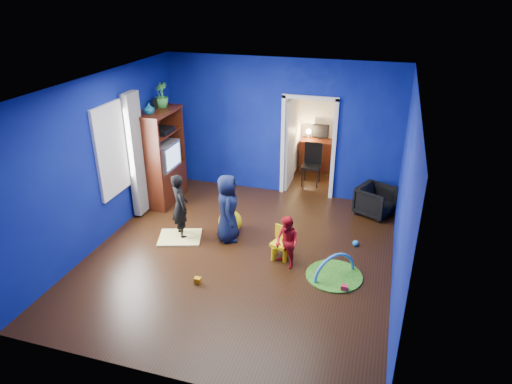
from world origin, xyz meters
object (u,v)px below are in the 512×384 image
(armchair, at_px, (375,201))
(folding_chair, at_px, (311,166))
(vase, at_px, (149,108))
(crt_tv, at_px, (163,155))
(child_black, at_px, (180,206))
(tv_armoire, at_px, (161,157))
(toddler_red, at_px, (287,242))
(hopper_ball, at_px, (230,222))
(study_desk, at_px, (318,155))
(child_navy, at_px, (228,208))
(play_mat, at_px, (334,276))
(kid_chair, at_px, (281,245))

(armchair, height_order, folding_chair, folding_chair)
(vase, relative_size, crt_tv, 0.31)
(vase, bearing_deg, armchair, 12.01)
(child_black, bearing_deg, tv_armoire, -5.12)
(toddler_red, height_order, hopper_ball, toddler_red)
(child_black, relative_size, study_desk, 1.38)
(vase, distance_m, tv_armoire, 1.13)
(toddler_red, bearing_deg, study_desk, 128.66)
(child_navy, bearing_deg, play_mat, -127.30)
(armchair, relative_size, crt_tv, 0.94)
(tv_armoire, distance_m, play_mat, 4.32)
(toddler_red, xyz_separation_m, folding_chair, (-0.22, 3.37, 0.01))
(kid_chair, bearing_deg, hopper_ball, 170.02)
(study_desk, xyz_separation_m, folding_chair, (0.00, -0.96, 0.09))
(hopper_ball, distance_m, play_mat, 2.23)
(toddler_red, bearing_deg, folding_chair, 129.49)
(armchair, bearing_deg, child_black, 143.80)
(hopper_ball, relative_size, play_mat, 0.49)
(armchair, distance_m, child_black, 3.83)
(kid_chair, bearing_deg, play_mat, 1.61)
(kid_chair, xyz_separation_m, play_mat, (0.95, -0.27, -0.24))
(tv_armoire, xyz_separation_m, study_desk, (2.82, 2.68, -0.60))
(kid_chair, bearing_deg, folding_chair, 109.04)
(crt_tv, distance_m, hopper_ball, 2.11)
(armchair, height_order, child_black, child_black)
(toddler_red, relative_size, hopper_ball, 2.04)
(play_mat, bearing_deg, toddler_red, 174.68)
(play_mat, xyz_separation_m, folding_chair, (-1.02, 3.45, 0.45))
(vase, relative_size, play_mat, 0.24)
(vase, xyz_separation_m, study_desk, (2.82, 2.98, -1.69))
(crt_tv, distance_m, study_desk, 3.91)
(armchair, relative_size, toddler_red, 0.74)
(armchair, relative_size, vase, 3.03)
(crt_tv, relative_size, hopper_ball, 1.60)
(kid_chair, bearing_deg, crt_tv, 170.66)
(hopper_ball, bearing_deg, kid_chair, -27.71)
(play_mat, bearing_deg, vase, 159.56)
(armchair, xyz_separation_m, play_mat, (-0.47, -2.35, -0.29))
(toddler_red, bearing_deg, armchair, 96.59)
(tv_armoire, bearing_deg, armchair, 8.14)
(child_navy, bearing_deg, crt_tv, 37.40)
(child_navy, xyz_separation_m, toddler_red, (1.20, -0.53, -0.18))
(child_black, distance_m, vase, 2.01)
(armchair, distance_m, tv_armoire, 4.41)
(child_navy, height_order, crt_tv, crt_tv)
(tv_armoire, height_order, study_desk, tv_armoire)
(toddler_red, distance_m, study_desk, 4.34)
(child_navy, bearing_deg, vase, 45.24)
(hopper_ball, bearing_deg, child_navy, -78.69)
(hopper_ball, xyz_separation_m, kid_chair, (1.10, -0.58, 0.03))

